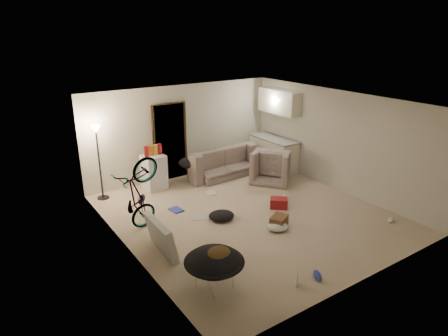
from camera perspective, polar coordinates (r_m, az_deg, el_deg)
floor at (r=8.95m, az=3.47°, el=-6.63°), size 5.50×6.00×0.02m
ceiling at (r=8.15m, az=3.83°, el=9.46°), size 5.50×6.00×0.02m
wall_back at (r=10.90m, az=-6.03°, el=5.24°), size 5.50×0.02×2.50m
wall_front at (r=6.52m, az=19.98°, el=-6.08°), size 5.50×0.02×2.50m
wall_left at (r=7.22m, az=-14.07°, el=-2.91°), size 0.02×6.00×2.50m
wall_right at (r=10.31m, az=15.95°, el=3.74°), size 0.02×6.00×2.50m
doorway at (r=10.76m, az=-7.77°, el=3.69°), size 0.85×0.10×2.04m
door_trim at (r=10.73m, az=-7.70°, el=3.66°), size 0.97×0.04×2.10m
floor_lamp at (r=9.70m, az=-17.61°, el=2.94°), size 0.28×0.28×1.81m
kitchen_counter at (r=11.65m, az=7.10°, el=2.01°), size 0.60×1.50×0.88m
counter_top at (r=11.52m, az=7.19°, el=4.18°), size 0.64×1.54×0.04m
kitchen_uppers at (r=11.38m, az=7.92°, el=9.38°), size 0.38×1.40×0.65m
sofa at (r=11.12m, az=-0.73°, el=0.52°), size 2.09×0.90×0.60m
armchair at (r=10.84m, az=7.04°, el=-0.02°), size 1.29×1.31×0.64m
bicycle at (r=8.22m, az=-12.09°, el=-6.20°), size 1.70×0.95×0.93m
book_asset at (r=6.75m, az=10.32°, el=-16.45°), size 0.31×0.30×0.02m
mini_fridge at (r=10.30m, az=-9.97°, el=-0.54°), size 0.55×0.55×0.88m
snack_box_0 at (r=10.06m, az=-11.03°, el=2.26°), size 0.11×0.09×0.30m
snack_box_1 at (r=10.10m, az=-10.41°, el=2.38°), size 0.12×0.10×0.30m
snack_box_2 at (r=10.15m, az=-9.79°, el=2.49°), size 0.10×0.07×0.30m
snack_box_3 at (r=10.20m, az=-9.18°, el=2.61°), size 0.11×0.08×0.30m
saucer_chair at (r=6.42m, az=-1.40°, el=-13.88°), size 0.95×0.95×0.68m
hoodie at (r=6.32m, az=-0.87°, el=-12.36°), size 0.61×0.57×0.22m
sofa_drape at (r=10.58m, az=-5.04°, el=0.80°), size 0.60×0.50×0.28m
tv_box at (r=7.42m, az=-8.99°, el=-9.73°), size 0.29×1.02×0.68m
drink_case_a at (r=8.45m, az=7.85°, el=-7.54°), size 0.48×0.43×0.23m
drink_case_b at (r=9.27m, az=7.83°, el=-4.98°), size 0.48×0.46×0.22m
juicer at (r=9.61m, az=8.77°, el=-4.25°), size 0.15×0.15×0.22m
newspaper at (r=8.86m, az=-2.72°, el=-6.79°), size 0.73×0.69×0.01m
book_blue at (r=9.14m, az=-6.86°, el=-5.96°), size 0.27×0.34×0.03m
book_white at (r=9.97m, az=-1.84°, el=-3.59°), size 0.25×0.30×0.02m
shoe_1 at (r=11.04m, az=-3.16°, el=-1.04°), size 0.28×0.23×0.10m
shoe_2 at (r=7.01m, az=13.22°, el=-14.71°), size 0.24×0.31×0.11m
shoe_4 at (r=9.28m, az=22.73°, el=-6.83°), size 0.29×0.23×0.10m
clothes_lump_a at (r=8.66m, az=-0.37°, el=-6.80°), size 0.68×0.63×0.18m
clothes_lump_b at (r=10.94m, az=-4.04°, el=-1.12°), size 0.53×0.47×0.15m
clothes_lump_c at (r=8.33m, az=7.65°, el=-8.30°), size 0.52×0.47×0.14m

